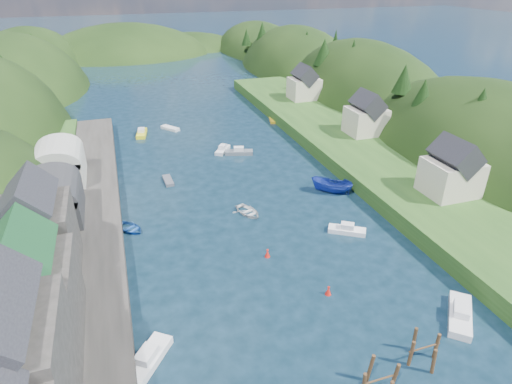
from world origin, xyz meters
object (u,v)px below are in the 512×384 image
object	(u,v)px
piling_cluster_near	(379,384)
channel_buoy_near	(328,291)
channel_buoy_far	(267,253)
piling_cluster_far	(423,352)

from	to	relation	value
piling_cluster_near	channel_buoy_near	world-z (taller)	piling_cluster_near
channel_buoy_far	piling_cluster_near	bearing A→B (deg)	-84.04
piling_cluster_near	channel_buoy_far	distance (m)	20.84
piling_cluster_near	channel_buoy_near	size ratio (longest dim) A/B	3.32
piling_cluster_far	channel_buoy_near	bearing A→B (deg)	110.25
piling_cluster_near	channel_buoy_far	xyz separation A→B (m)	(-2.16, 20.71, -0.78)
piling_cluster_far	channel_buoy_near	size ratio (longest dim) A/B	3.03
channel_buoy_near	channel_buoy_far	bearing A→B (deg)	114.89
piling_cluster_far	channel_buoy_far	xyz separation A→B (m)	(-7.80, 18.97, -0.62)
piling_cluster_far	channel_buoy_near	distance (m)	11.25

